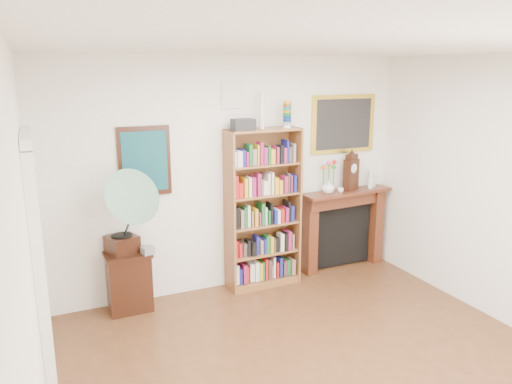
# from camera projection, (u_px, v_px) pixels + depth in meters

# --- Properties ---
(room) EXTENTS (4.51, 5.01, 2.81)m
(room) POSITION_uv_depth(u_px,v_px,m) (353.00, 236.00, 3.80)
(room) COLOR #4A2E16
(room) RESTS_ON ground
(door_casing) EXTENTS (0.08, 1.02, 2.17)m
(door_casing) POSITION_uv_depth(u_px,v_px,m) (38.00, 245.00, 4.01)
(door_casing) COLOR white
(door_casing) RESTS_ON left_wall
(teal_poster) EXTENTS (0.58, 0.04, 0.78)m
(teal_poster) POSITION_uv_depth(u_px,v_px,m) (145.00, 161.00, 5.51)
(teal_poster) COLOR black
(teal_poster) RESTS_ON back_wall
(small_picture) EXTENTS (0.26, 0.04, 0.30)m
(small_picture) POSITION_uv_depth(u_px,v_px,m) (232.00, 95.00, 5.76)
(small_picture) COLOR white
(small_picture) RESTS_ON back_wall
(gilt_painting) EXTENTS (0.95, 0.04, 0.75)m
(gilt_painting) POSITION_uv_depth(u_px,v_px,m) (343.00, 124.00, 6.48)
(gilt_painting) COLOR gold
(gilt_painting) RESTS_ON back_wall
(bookshelf) EXTENTS (0.91, 0.35, 2.26)m
(bookshelf) POSITION_uv_depth(u_px,v_px,m) (263.00, 200.00, 6.05)
(bookshelf) COLOR brown
(bookshelf) RESTS_ON floor
(side_cabinet) EXTENTS (0.50, 0.36, 0.68)m
(side_cabinet) POSITION_uv_depth(u_px,v_px,m) (129.00, 282.00, 5.55)
(side_cabinet) COLOR black
(side_cabinet) RESTS_ON floor
(fireplace) EXTENTS (1.30, 0.39, 1.09)m
(fireplace) POSITION_uv_depth(u_px,v_px,m) (343.00, 222.00, 6.73)
(fireplace) COLOR #442110
(fireplace) RESTS_ON floor
(gramophone) EXTENTS (0.81, 0.90, 0.98)m
(gramophone) POSITION_uv_depth(u_px,v_px,m) (122.00, 207.00, 5.23)
(gramophone) COLOR black
(gramophone) RESTS_ON side_cabinet
(cd_stack) EXTENTS (0.15, 0.15, 0.08)m
(cd_stack) POSITION_uv_depth(u_px,v_px,m) (148.00, 250.00, 5.44)
(cd_stack) COLOR #A5A5B1
(cd_stack) RESTS_ON side_cabinet
(mantel_clock) EXTENTS (0.23, 0.18, 0.48)m
(mantel_clock) POSITION_uv_depth(u_px,v_px,m) (351.00, 173.00, 6.55)
(mantel_clock) COLOR black
(mantel_clock) RESTS_ON fireplace
(flower_vase) EXTENTS (0.17, 0.17, 0.17)m
(flower_vase) POSITION_uv_depth(u_px,v_px,m) (328.00, 187.00, 6.42)
(flower_vase) COLOR white
(flower_vase) RESTS_ON fireplace
(teacup) EXTENTS (0.08, 0.08, 0.06)m
(teacup) POSITION_uv_depth(u_px,v_px,m) (341.00, 190.00, 6.46)
(teacup) COLOR white
(teacup) RESTS_ON fireplace
(bottle_left) EXTENTS (0.07, 0.07, 0.24)m
(bottle_left) POSITION_uv_depth(u_px,v_px,m) (371.00, 179.00, 6.68)
(bottle_left) COLOR silver
(bottle_left) RESTS_ON fireplace
(bottle_right) EXTENTS (0.06, 0.06, 0.20)m
(bottle_right) POSITION_uv_depth(u_px,v_px,m) (373.00, 180.00, 6.75)
(bottle_right) COLOR silver
(bottle_right) RESTS_ON fireplace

